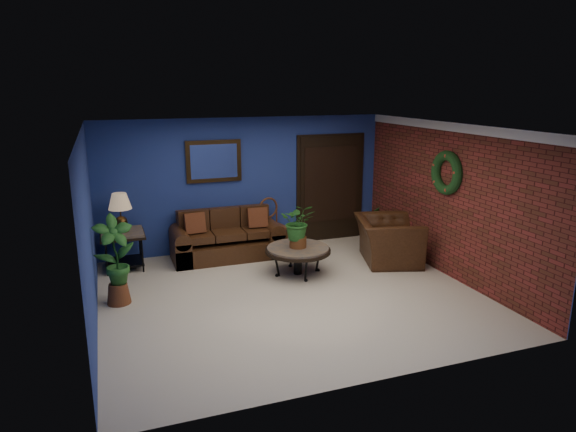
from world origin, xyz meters
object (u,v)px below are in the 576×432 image
object	(u,v)px
coffee_table	(298,250)
armchair	(388,240)
side_chair	(271,221)
end_table	(123,240)
sofa	(226,241)
table_lamp	(120,208)

from	to	relation	value
coffee_table	armchair	bearing A→B (deg)	1.67
coffee_table	side_chair	world-z (taller)	side_chair
coffee_table	end_table	distance (m)	2.99
armchair	coffee_table	bearing A→B (deg)	108.80
end_table	side_chair	world-z (taller)	side_chair
side_chair	armchair	bearing A→B (deg)	-48.26
sofa	end_table	bearing A→B (deg)	-179.21
side_chair	armchair	world-z (taller)	side_chair
sofa	coffee_table	distance (m)	1.58
sofa	side_chair	world-z (taller)	side_chair
coffee_table	table_lamp	distance (m)	3.07
table_lamp	armchair	distance (m)	4.66
end_table	armchair	size ratio (longest dim) A/B	0.60
end_table	armchair	bearing A→B (deg)	-15.19
sofa	armchair	world-z (taller)	sofa
sofa	end_table	xyz separation A→B (m)	(-1.80, -0.02, 0.22)
coffee_table	table_lamp	bearing A→B (deg)	155.13
side_chair	coffee_table	bearing A→B (deg)	-101.11
sofa	coffee_table	xyz separation A→B (m)	(0.91, -1.28, 0.12)
sofa	armchair	distance (m)	2.92
side_chair	sofa	bearing A→B (deg)	170.95
sofa	end_table	size ratio (longest dim) A/B	2.73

